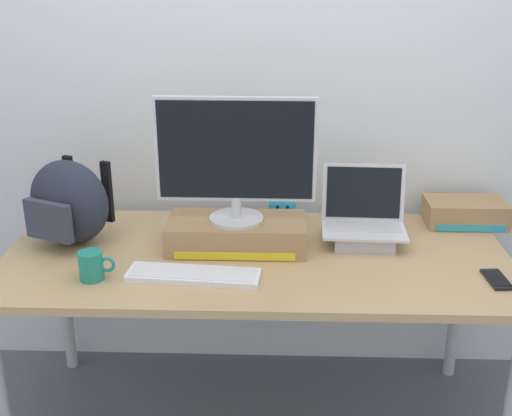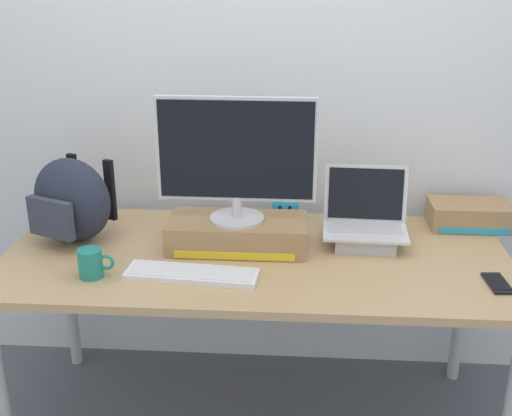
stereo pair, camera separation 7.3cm
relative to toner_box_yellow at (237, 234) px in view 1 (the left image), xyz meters
name	(u,v)px [view 1 (the left image)]	position (x,y,z in m)	size (l,w,h in m)	color
back_wall	(260,78)	(0.07, 0.46, 0.50)	(7.00, 0.10, 2.60)	silver
desk	(256,270)	(0.07, -0.06, -0.12)	(1.84, 0.83, 0.75)	tan
toner_box_yellow	(237,234)	(0.00, 0.00, 0.00)	(0.51, 0.24, 0.11)	#9E7A51
desktop_monitor	(236,157)	(0.00, 0.00, 0.30)	(0.57, 0.20, 0.46)	silver
open_laptop	(363,228)	(0.48, 0.07, 0.00)	(0.32, 0.24, 0.28)	#ADADB2
external_keyboard	(194,275)	(-0.13, -0.25, -0.04)	(0.46, 0.16, 0.02)	white
messenger_backpack	(69,202)	(-0.63, 0.03, 0.10)	(0.38, 0.32, 0.32)	#232838
coffee_mug	(92,266)	(-0.47, -0.27, -0.01)	(0.12, 0.08, 0.10)	#1E7F70
cell_phone	(497,279)	(0.89, -0.24, -0.05)	(0.07, 0.15, 0.01)	black
plush_toy	(282,206)	(0.17, 0.29, 0.00)	(0.11, 0.11, 0.11)	#2393CC
toner_box_cyan	(465,212)	(0.91, 0.26, -0.01)	(0.32, 0.18, 0.10)	#9E7A51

